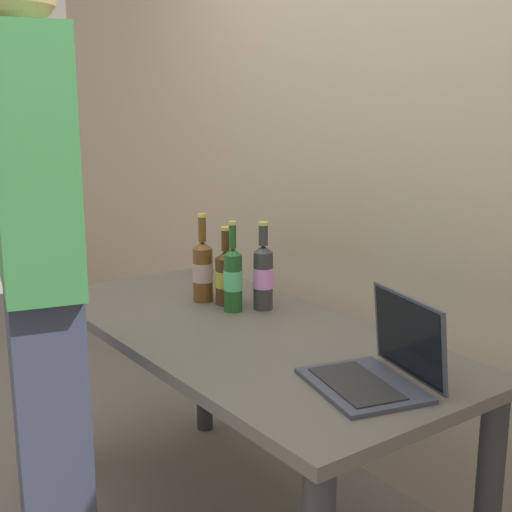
{
  "coord_description": "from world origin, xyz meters",
  "views": [
    {
      "loc": [
        1.68,
        -1.16,
        1.43
      ],
      "look_at": [
        0.08,
        0.0,
        0.99
      ],
      "focal_mm": 47.16,
      "sensor_mm": 36.0,
      "label": 1
    }
  ],
  "objects_px": {
    "beer_bottle_dark": "(233,278)",
    "laptop": "(380,366)",
    "beer_bottle_brown": "(203,269)",
    "beer_bottle_green": "(226,276)",
    "beer_bottle_amber": "(263,275)",
    "person_figure": "(40,287)"
  },
  "relations": [
    {
      "from": "beer_bottle_dark",
      "to": "laptop",
      "type": "bearing_deg",
      "value": -4.42
    },
    {
      "from": "beer_bottle_dark",
      "to": "beer_bottle_brown",
      "type": "bearing_deg",
      "value": -173.64
    },
    {
      "from": "beer_bottle_brown",
      "to": "laptop",
      "type": "bearing_deg",
      "value": -2.45
    },
    {
      "from": "beer_bottle_green",
      "to": "beer_bottle_dark",
      "type": "bearing_deg",
      "value": -17.41
    },
    {
      "from": "beer_bottle_brown",
      "to": "beer_bottle_amber",
      "type": "bearing_deg",
      "value": 29.36
    },
    {
      "from": "laptop",
      "to": "person_figure",
      "type": "xyz_separation_m",
      "value": [
        -0.67,
        -0.63,
        0.16
      ]
    },
    {
      "from": "laptop",
      "to": "beer_bottle_amber",
      "type": "xyz_separation_m",
      "value": [
        -0.7,
        0.16,
        0.07
      ]
    },
    {
      "from": "beer_bottle_dark",
      "to": "beer_bottle_brown",
      "type": "relative_size",
      "value": 0.98
    },
    {
      "from": "beer_bottle_green",
      "to": "person_figure",
      "type": "relative_size",
      "value": 0.15
    },
    {
      "from": "laptop",
      "to": "person_figure",
      "type": "distance_m",
      "value": 0.93
    },
    {
      "from": "beer_bottle_green",
      "to": "beer_bottle_amber",
      "type": "height_order",
      "value": "beer_bottle_amber"
    },
    {
      "from": "person_figure",
      "to": "beer_bottle_green",
      "type": "bearing_deg",
      "value": 102.39
    },
    {
      "from": "beer_bottle_dark",
      "to": "beer_bottle_green",
      "type": "bearing_deg",
      "value": 162.59
    },
    {
      "from": "beer_bottle_amber",
      "to": "laptop",
      "type": "bearing_deg",
      "value": -12.52
    },
    {
      "from": "beer_bottle_dark",
      "to": "beer_bottle_green",
      "type": "height_order",
      "value": "beer_bottle_dark"
    },
    {
      "from": "laptop",
      "to": "beer_bottle_dark",
      "type": "distance_m",
      "value": 0.75
    },
    {
      "from": "beer_bottle_brown",
      "to": "beer_bottle_amber",
      "type": "distance_m",
      "value": 0.24
    },
    {
      "from": "person_figure",
      "to": "beer_bottle_amber",
      "type": "bearing_deg",
      "value": 92.2
    },
    {
      "from": "beer_bottle_green",
      "to": "person_figure",
      "type": "distance_m",
      "value": 0.73
    },
    {
      "from": "laptop",
      "to": "beer_bottle_brown",
      "type": "xyz_separation_m",
      "value": [
        -0.91,
        0.04,
        0.07
      ]
    },
    {
      "from": "laptop",
      "to": "beer_bottle_brown",
      "type": "bearing_deg",
      "value": 177.55
    },
    {
      "from": "beer_bottle_dark",
      "to": "person_figure",
      "type": "bearing_deg",
      "value": -84.04
    }
  ]
}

